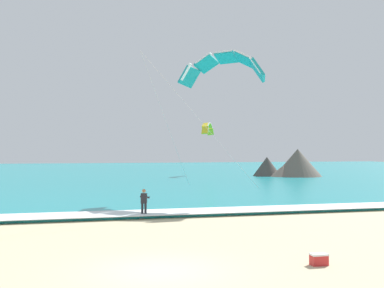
{
  "coord_description": "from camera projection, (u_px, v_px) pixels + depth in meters",
  "views": [
    {
      "loc": [
        -2.82,
        -15.37,
        3.94
      ],
      "look_at": [
        5.25,
        15.91,
        4.41
      ],
      "focal_mm": 44.33,
      "sensor_mm": 36.0,
      "label": 1
    }
  ],
  "objects": [
    {
      "name": "ground_plane",
      "position": [
        158.0,
        271.0,
        15.53
      ],
      "size": [
        200.0,
        200.0,
        0.0
      ],
      "primitive_type": "plane",
      "color": "#C6B78E"
    },
    {
      "name": "sea",
      "position": [
        86.0,
        172.0,
        85.16
      ],
      "size": [
        200.0,
        120.0,
        0.2
      ],
      "primitive_type": "cube",
      "color": "teal",
      "rests_on": "ground"
    },
    {
      "name": "surf_foam",
      "position": [
        119.0,
        214.0,
        28.04
      ],
      "size": [
        200.0,
        2.82,
        0.04
      ],
      "primitive_type": "cube",
      "color": "white",
      "rests_on": "sea"
    },
    {
      "name": "surfboard",
      "position": [
        144.0,
        217.0,
        27.87
      ],
      "size": [
        1.03,
        1.45,
        0.09
      ],
      "color": "white",
      "rests_on": "ground"
    },
    {
      "name": "kitesurfer",
      "position": [
        144.0,
        202.0,
        27.9
      ],
      "size": [
        0.67,
        0.66,
        1.69
      ],
      "color": "#232328",
      "rests_on": "ground"
    },
    {
      "name": "kite_primary",
      "position": [
        224.0,
        65.0,
        36.92
      ],
      "size": [
        10.11,
        9.54,
        10.56
      ],
      "color": "teal"
    },
    {
      "name": "kite_distant",
      "position": [
        208.0,
        127.0,
        72.87
      ],
      "size": [
        3.27,
        5.17,
        1.89
      ],
      "color": "yellow"
    },
    {
      "name": "headland_right",
      "position": [
        293.0,
        165.0,
        69.62
      ],
      "size": [
        9.86,
        7.92,
        4.23
      ],
      "color": "#665B51",
      "rests_on": "ground"
    },
    {
      "name": "cooler_box",
      "position": [
        319.0,
        259.0,
        16.3
      ],
      "size": [
        0.58,
        0.38,
        0.4
      ],
      "color": "red",
      "rests_on": "ground"
    }
  ]
}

